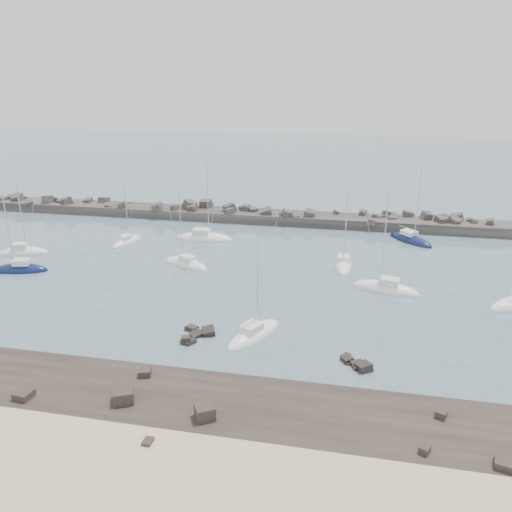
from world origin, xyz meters
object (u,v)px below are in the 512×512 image
at_px(sailboat_5, 343,265).
at_px(sailboat_8, 386,289).
at_px(sailboat_0, 23,253).
at_px(sailboat_6, 254,335).
at_px(sailboat_7, 410,240).
at_px(sailboat_3, 204,239).
at_px(sailboat_1, 20,270).
at_px(sailboat_2, 127,242).
at_px(sailboat_4, 186,264).

bearing_deg(sailboat_5, sailboat_8, -53.80).
distance_m(sailboat_0, sailboat_6, 46.14).
relative_size(sailboat_5, sailboat_7, 0.87).
bearing_deg(sailboat_3, sailboat_6, -64.41).
bearing_deg(sailboat_8, sailboat_5, 126.20).
relative_size(sailboat_1, sailboat_7, 0.90).
distance_m(sailboat_1, sailboat_5, 47.83).
height_order(sailboat_2, sailboat_5, sailboat_5).
xyz_separation_m(sailboat_1, sailboat_4, (23.10, 7.09, -0.02)).
height_order(sailboat_4, sailboat_7, sailboat_7).
xyz_separation_m(sailboat_1, sailboat_3, (22.11, 19.91, -0.01)).
distance_m(sailboat_2, sailboat_6, 39.61).
relative_size(sailboat_0, sailboat_2, 1.10).
height_order(sailboat_6, sailboat_7, sailboat_7).
height_order(sailboat_2, sailboat_7, sailboat_7).
height_order(sailboat_1, sailboat_3, sailboat_3).
bearing_deg(sailboat_3, sailboat_0, -153.80).
distance_m(sailboat_3, sailboat_7, 35.86).
xyz_separation_m(sailboat_3, sailboat_8, (30.23, -16.53, 0.00)).
distance_m(sailboat_3, sailboat_5, 25.76).
bearing_deg(sailboat_4, sailboat_1, -162.95).
distance_m(sailboat_6, sailboat_8, 21.59).
distance_m(sailboat_5, sailboat_7, 18.22).
relative_size(sailboat_1, sailboat_6, 0.98).
distance_m(sailboat_4, sailboat_6, 24.26).
xyz_separation_m(sailboat_1, sailboat_2, (9.55, 15.62, -0.03)).
distance_m(sailboat_2, sailboat_3, 13.28).
distance_m(sailboat_3, sailboat_6, 35.80).
relative_size(sailboat_6, sailboat_7, 0.92).
relative_size(sailboat_6, sailboat_8, 0.94).
relative_size(sailboat_0, sailboat_5, 1.00).
bearing_deg(sailboat_8, sailboat_6, -133.13).
bearing_deg(sailboat_0, sailboat_7, 17.13).
height_order(sailboat_3, sailboat_7, sailboat_3).
height_order(sailboat_6, sailboat_8, sailboat_8).
height_order(sailboat_5, sailboat_7, sailboat_7).
distance_m(sailboat_2, sailboat_4, 16.01).
relative_size(sailboat_5, sailboat_8, 0.89).
xyz_separation_m(sailboat_3, sailboat_6, (15.47, -32.29, -0.01)).
distance_m(sailboat_5, sailboat_6, 25.41).
xyz_separation_m(sailboat_1, sailboat_6, (37.58, -12.38, -0.02)).
bearing_deg(sailboat_6, sailboat_2, 135.04).
distance_m(sailboat_6, sailboat_7, 43.17).
bearing_deg(sailboat_2, sailboat_5, -6.46).
distance_m(sailboat_7, sailboat_8, 23.14).
bearing_deg(sailboat_7, sailboat_2, -167.83).
height_order(sailboat_4, sailboat_6, sailboat_6).
xyz_separation_m(sailboat_1, sailboat_5, (46.44, 11.44, -0.02)).
relative_size(sailboat_1, sailboat_8, 0.92).
height_order(sailboat_0, sailboat_5, sailboat_5).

